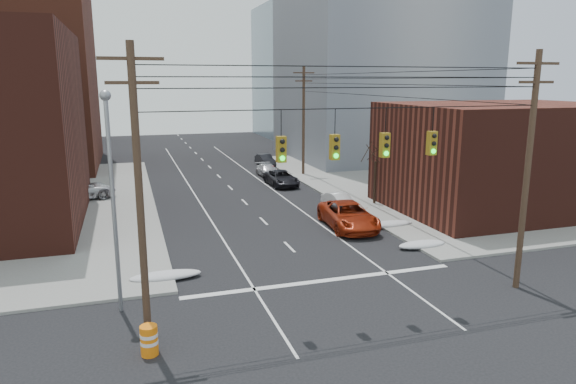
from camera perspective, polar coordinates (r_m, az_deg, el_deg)
ground at (r=20.39m, az=10.88°, el=-16.26°), size 160.00×160.00×0.00m
sidewalk_ne at (r=56.50m, az=22.19°, el=1.62°), size 40.00×40.00×0.15m
building_brick_far at (r=91.35m, az=-28.67°, el=8.53°), size 22.00×18.00×12.00m
building_office at (r=67.18m, az=10.14°, el=14.55°), size 22.00×20.00×25.00m
building_glass at (r=91.72m, az=3.56°, el=13.13°), size 20.00×18.00×22.00m
building_storefront at (r=41.85m, az=22.60°, el=3.58°), size 16.00×12.00×8.00m
utility_pole_left at (r=19.05m, az=-16.20°, el=0.01°), size 2.20×0.28×11.00m
utility_pole_right at (r=25.73m, az=25.09°, el=2.44°), size 2.20×0.28×11.00m
utility_pole_far at (r=52.71m, az=1.74°, el=8.08°), size 2.20×0.28×11.00m
traffic_signals at (r=20.78m, az=8.04°, el=5.25°), size 17.00×0.42×2.02m
street_light at (r=22.05m, az=-18.98°, el=0.81°), size 0.44×0.44×9.32m
bare_tree at (r=40.77m, az=9.64°, el=1.75°), size 2.09×2.20×4.93m
snow_nw at (r=26.44m, az=-13.44°, el=-9.03°), size 3.50×1.08×0.42m
snow_ne at (r=31.37m, az=14.65°, el=-5.66°), size 3.00×1.08×0.42m
snow_east_far at (r=35.08m, az=10.77°, el=-3.56°), size 4.00×1.08×0.42m
red_pickup at (r=34.47m, az=6.73°, el=-2.60°), size 3.31×6.35×1.71m
parked_car_a at (r=35.60m, az=5.76°, el=-2.37°), size 1.71×4.09×1.38m
parked_car_b at (r=39.27m, az=5.79°, el=-1.07°), size 1.75×3.92×1.25m
parked_car_c at (r=48.03m, az=-0.72°, el=1.55°), size 2.44×5.10×1.40m
parked_car_d at (r=52.63m, az=-2.25°, el=2.41°), size 1.83×4.33×1.25m
parked_car_e at (r=52.61m, az=-2.14°, el=2.42°), size 1.62×3.79×1.28m
parked_car_f at (r=59.34m, az=-2.55°, el=3.56°), size 1.64×4.05×1.31m
lot_car_a at (r=39.45m, az=-27.48°, el=-2.12°), size 3.99×1.71×1.28m
lot_car_b at (r=45.11m, az=-22.17°, el=0.22°), size 6.12×4.00×1.57m
lot_car_c at (r=36.22m, az=-28.77°, el=-3.25°), size 5.35×2.34×1.53m
construction_barrel at (r=19.76m, az=-15.17°, el=-15.59°), size 0.76×0.76×1.12m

